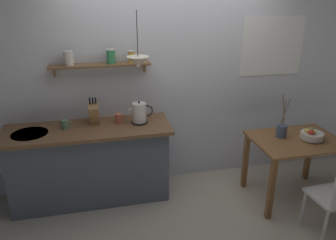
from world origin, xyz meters
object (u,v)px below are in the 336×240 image
(coffee_mug_by_sink, at_px, (65,124))
(pendant_lamp, at_px, (138,62))
(electric_kettle, at_px, (140,113))
(knife_block, at_px, (94,113))
(coffee_mug_spare, at_px, (119,118))
(fruit_bowl, at_px, (312,135))
(twig_vase, at_px, (281,130))
(dining_table, at_px, (295,149))

(coffee_mug_by_sink, relative_size, pendant_lamp, 0.22)
(electric_kettle, bearing_deg, knife_block, 170.59)
(coffee_mug_by_sink, xyz_separation_m, coffee_mug_spare, (0.58, 0.04, 0.00))
(electric_kettle, height_order, pendant_lamp, pendant_lamp)
(fruit_bowl, relative_size, electric_kettle, 0.90)
(fruit_bowl, relative_size, coffee_mug_by_sink, 2.05)
(electric_kettle, relative_size, coffee_mug_by_sink, 2.28)
(twig_vase, bearing_deg, coffee_mug_by_sink, 170.10)
(twig_vase, distance_m, knife_block, 2.12)
(dining_table, relative_size, coffee_mug_spare, 7.88)
(twig_vase, distance_m, coffee_mug_spare, 1.85)
(pendant_lamp, bearing_deg, coffee_mug_spare, 135.67)
(electric_kettle, distance_m, coffee_mug_by_sink, 0.82)
(dining_table, bearing_deg, coffee_mug_by_sink, 168.57)
(coffee_mug_spare, bearing_deg, coffee_mug_by_sink, -176.29)
(electric_kettle, bearing_deg, pendant_lamp, -96.12)
(twig_vase, xyz_separation_m, knife_block, (-2.06, 0.48, 0.20))
(fruit_bowl, bearing_deg, twig_vase, 154.27)
(fruit_bowl, height_order, pendant_lamp, pendant_lamp)
(knife_block, height_order, coffee_mug_by_sink, knife_block)
(coffee_mug_spare, xyz_separation_m, pendant_lamp, (0.21, -0.21, 0.68))
(twig_vase, xyz_separation_m, pendant_lamp, (-1.58, 0.24, 0.81))
(electric_kettle, xyz_separation_m, pendant_lamp, (-0.02, -0.15, 0.62))
(twig_vase, bearing_deg, electric_kettle, 165.88)
(electric_kettle, xyz_separation_m, coffee_mug_by_sink, (-0.81, 0.02, -0.07))
(dining_table, height_order, pendant_lamp, pendant_lamp)
(dining_table, xyz_separation_m, fruit_bowl, (0.15, -0.05, 0.18))
(knife_block, bearing_deg, pendant_lamp, -25.61)
(fruit_bowl, relative_size, twig_vase, 0.48)
(dining_table, distance_m, knife_block, 2.32)
(dining_table, relative_size, knife_block, 3.09)
(electric_kettle, xyz_separation_m, knife_block, (-0.50, 0.08, 0.01))
(twig_vase, height_order, coffee_mug_by_sink, twig_vase)
(dining_table, xyz_separation_m, twig_vase, (-0.15, 0.10, 0.20))
(electric_kettle, bearing_deg, dining_table, -15.95)
(fruit_bowl, distance_m, pendant_lamp, 2.08)
(twig_vase, xyz_separation_m, coffee_mug_spare, (-1.79, 0.45, 0.13))
(twig_vase, relative_size, coffee_mug_spare, 4.14)
(knife_block, distance_m, coffee_mug_by_sink, 0.33)
(fruit_bowl, height_order, twig_vase, twig_vase)
(twig_vase, relative_size, electric_kettle, 1.88)
(knife_block, height_order, pendant_lamp, pendant_lamp)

